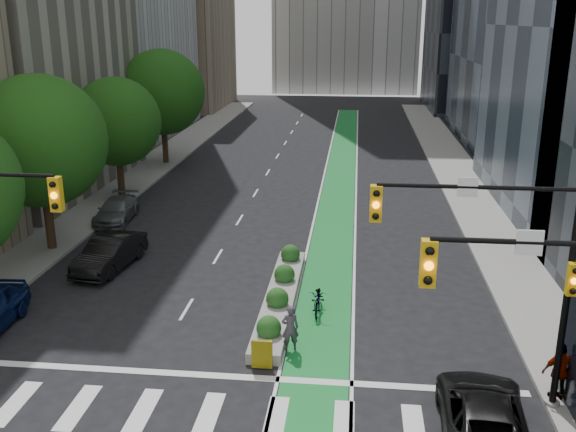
% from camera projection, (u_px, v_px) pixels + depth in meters
% --- Properties ---
extents(ground, '(160.00, 160.00, 0.00)m').
position_uv_depth(ground, '(215.00, 397.00, 19.87)').
color(ground, black).
rests_on(ground, ground).
extents(sidewalk_left, '(3.60, 90.00, 0.15)m').
position_uv_depth(sidewalk_left, '(126.00, 185.00, 44.79)').
color(sidewalk_left, gray).
rests_on(sidewalk_left, ground).
extents(sidewalk_right, '(3.60, 90.00, 0.15)m').
position_uv_depth(sidewalk_right, '(471.00, 194.00, 42.39)').
color(sidewalk_right, gray).
rests_on(sidewalk_right, ground).
extents(bike_lane_paint, '(2.20, 70.00, 0.01)m').
position_uv_depth(bike_lane_paint, '(340.00, 174.00, 48.05)').
color(bike_lane_paint, '#177F31').
rests_on(bike_lane_paint, ground).
extents(building_tan_far, '(14.00, 16.00, 26.00)m').
position_uv_depth(building_tan_far, '(168.00, 3.00, 80.73)').
color(building_tan_far, tan).
rests_on(building_tan_far, ground).
extents(tree_mid, '(6.40, 6.40, 8.78)m').
position_uv_depth(tree_mid, '(40.00, 141.00, 30.74)').
color(tree_mid, black).
rests_on(tree_mid, ground).
extents(tree_midfar, '(5.60, 5.60, 7.76)m').
position_uv_depth(tree_midfar, '(116.00, 122.00, 40.42)').
color(tree_midfar, black).
rests_on(tree_midfar, ground).
extents(tree_far, '(6.60, 6.60, 9.00)m').
position_uv_depth(tree_far, '(162.00, 92.00, 49.69)').
color(tree_far, black).
rests_on(tree_far, ground).
extents(signal_right, '(5.82, 0.51, 7.20)m').
position_uv_depth(signal_right, '(516.00, 257.00, 18.01)').
color(signal_right, black).
rests_on(signal_right, ground).
extents(median_planter, '(1.20, 10.26, 1.10)m').
position_uv_depth(median_planter, '(280.00, 294.00, 26.32)').
color(median_planter, gray).
rests_on(median_planter, ground).
extents(bicycle, '(0.73, 2.05, 1.07)m').
position_uv_depth(bicycle, '(318.00, 299.00, 25.50)').
color(bicycle, gray).
rests_on(bicycle, ground).
extents(cyclist, '(0.71, 0.56, 1.70)m').
position_uv_depth(cyclist, '(290.00, 328.00, 22.44)').
color(cyclist, '#3E3843').
rests_on(cyclist, ground).
extents(parked_car_left_mid, '(2.25, 4.88, 1.55)m').
position_uv_depth(parked_car_left_mid, '(110.00, 253.00, 29.81)').
color(parked_car_left_mid, black).
rests_on(parked_car_left_mid, ground).
extents(parked_car_left_far, '(2.18, 4.64, 1.31)m').
position_uv_depth(parked_car_left_far, '(116.00, 210.00, 36.84)').
color(parked_car_left_far, '#545659').
rests_on(parked_car_left_far, ground).
extents(parked_car_right, '(2.71, 5.29, 1.43)m').
position_uv_depth(parked_car_right, '(483.00, 416.00, 17.73)').
color(parked_car_right, black).
rests_on(parked_car_right, ground).
extents(pedestrian_far, '(1.12, 0.57, 1.84)m').
position_uv_depth(pedestrian_far, '(560.00, 372.00, 19.27)').
color(pedestrian_far, gray).
rests_on(pedestrian_far, sidewalk_right).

